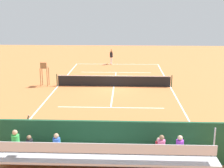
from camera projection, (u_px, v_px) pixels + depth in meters
ground_plane at (114, 86)px, 27.88m from camera, size 60.00×60.00×0.00m
court_line_markings at (114, 86)px, 27.91m from camera, size 10.10×22.20×0.01m
tennis_net at (114, 81)px, 27.76m from camera, size 10.30×0.10×1.07m
backdrop_wall at (103, 142)px, 14.06m from camera, size 18.00×0.16×2.00m
bleacher_stand at (99, 157)px, 12.79m from camera, size 9.06×2.40×2.48m
umpire_chair at (44, 71)px, 27.76m from camera, size 0.67×0.67×2.14m
courtside_bench at (147, 145)px, 14.79m from camera, size 1.80×0.40×0.93m
equipment_bag at (103, 152)px, 14.84m from camera, size 0.90×0.36×0.36m
tennis_player at (111, 56)px, 38.32m from camera, size 0.46×0.56×1.93m
tennis_racket at (109, 64)px, 38.40m from camera, size 0.56×0.44×0.03m
tennis_ball_near at (97, 65)px, 38.10m from camera, size 0.07×0.07×0.07m
line_judge at (28, 135)px, 14.80m from camera, size 0.42×0.55×1.93m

